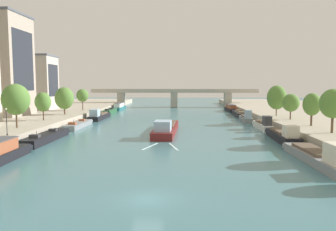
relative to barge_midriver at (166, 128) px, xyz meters
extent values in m
plane|color=#42757F|center=(0.12, -36.90, -0.98)|extent=(400.00, 400.00, 0.00)
cube|color=#B2A893|center=(-39.74, 18.10, -0.03)|extent=(36.00, 170.00, 1.90)
cube|color=#B2A893|center=(39.98, 18.10, -0.03)|extent=(36.00, 170.00, 1.90)
cube|color=maroon|center=(0.03, 0.64, -0.34)|extent=(4.60, 20.20, 1.29)
cube|color=maroon|center=(0.47, 11.01, -0.21)|extent=(3.61, 1.42, 1.02)
cube|color=maroon|center=(0.03, 0.64, 0.34)|extent=(4.68, 20.20, 0.06)
cube|color=#9EBCD6|center=(-0.26, -6.18, 1.26)|extent=(2.98, 4.13, 1.79)
cube|color=black|center=(-0.18, -4.16, 1.53)|extent=(2.25, 0.13, 0.50)
cube|color=brown|center=(0.11, 2.64, 0.55)|extent=(3.37, 10.55, 0.36)
cylinder|color=#232328|center=(0.33, -5.40, 0.92)|extent=(0.07, 0.07, 1.10)
cube|color=silver|center=(1.78, -13.77, -0.97)|extent=(1.76, 5.92, 0.03)
cube|color=silver|center=(-1.82, -13.61, -0.97)|extent=(2.24, 5.81, 0.03)
cube|color=black|center=(-19.41, -18.52, -0.25)|extent=(2.55, 1.29, 0.98)
cube|color=black|center=(-19.70, -9.72, -0.37)|extent=(2.79, 14.34, 1.22)
cube|color=black|center=(-19.63, -2.21, -0.25)|extent=(2.53, 1.28, 0.98)
cube|color=black|center=(-19.70, -9.72, 0.27)|extent=(2.84, 14.34, 0.06)
cube|color=#38383D|center=(-19.67, -6.57, 0.50)|extent=(1.33, 0.91, 0.40)
cube|color=#38383D|center=(-19.74, -13.73, 0.54)|extent=(1.47, 1.11, 0.48)
cylinder|color=#232328|center=(-19.35, -14.02, 0.85)|extent=(0.07, 0.07, 1.10)
cube|color=gray|center=(-19.86, 8.20, -0.47)|extent=(2.81, 13.52, 1.02)
cube|color=gray|center=(-19.90, 15.31, -0.37)|extent=(2.61, 1.23, 0.87)
cube|color=gray|center=(-19.86, 8.20, 0.07)|extent=(2.86, 13.52, 0.06)
cube|color=#9E5133|center=(-19.88, 11.18, 0.30)|extent=(1.37, 0.91, 0.40)
cube|color=#9E5133|center=(-19.84, 4.42, 0.34)|extent=(1.51, 1.11, 0.48)
cylinder|color=#232328|center=(-19.43, 4.15, 0.65)|extent=(0.07, 0.07, 1.10)
cube|color=black|center=(-19.26, 25.33, -0.41)|extent=(2.94, 14.24, 1.13)
cube|color=black|center=(-19.21, 32.79, -0.30)|extent=(2.70, 1.26, 0.93)
cube|color=black|center=(-19.26, 25.33, 0.18)|extent=(3.00, 14.24, 0.06)
cube|color=#9EBCD6|center=(-19.30, 20.50, 1.12)|extent=(2.15, 2.86, 1.82)
cube|color=black|center=(-19.29, 21.93, 1.40)|extent=(1.70, 0.04, 0.51)
cube|color=brown|center=(-19.25, 26.76, 0.39)|extent=(2.27, 7.41, 0.36)
cylinder|color=#232328|center=(-18.87, 21.06, 0.76)|extent=(0.07, 0.07, 1.10)
cube|color=#235633|center=(-19.87, 40.69, -0.33)|extent=(2.78, 12.69, 1.30)
cube|color=#235633|center=(-20.01, 47.36, -0.20)|extent=(2.41, 1.32, 1.02)
cube|color=#235633|center=(-19.87, 40.69, 0.34)|extent=(2.83, 12.69, 0.06)
cube|color=#38383D|center=(-19.93, 43.47, 0.57)|extent=(1.27, 0.93, 0.40)
cube|color=#38383D|center=(-19.79, 37.15, 0.61)|extent=(1.40, 1.13, 0.48)
cylinder|color=#232328|center=(-19.41, 36.91, 0.92)|extent=(0.07, 0.07, 1.10)
cube|color=#23666B|center=(-19.95, 58.41, -0.49)|extent=(2.69, 14.42, 0.99)
cube|color=#23666B|center=(-19.97, 65.96, -0.39)|extent=(2.51, 1.22, 0.86)
cube|color=#23666B|center=(-19.95, 58.41, 0.04)|extent=(2.74, 14.42, 0.06)
cube|color=white|center=(-19.94, 57.69, 0.74)|extent=(2.19, 9.23, 1.34)
cube|color=#4C4C51|center=(-19.94, 57.69, 1.45)|extent=(2.35, 9.51, 0.08)
cylinder|color=#232328|center=(-19.54, 54.09, 0.62)|extent=(0.07, 0.07, 1.10)
cube|color=gray|center=(19.58, -23.39, -0.44)|extent=(3.63, 15.32, 1.09)
cube|color=gray|center=(19.36, -15.42, -0.33)|extent=(3.08, 1.31, 0.91)
cube|color=gray|center=(19.58, -23.39, 0.14)|extent=(3.69, 15.33, 0.06)
cube|color=black|center=(19.68, -27.03, 1.58)|extent=(1.93, 0.08, 0.61)
cube|color=brown|center=(19.53, -21.86, 0.35)|extent=(2.72, 7.99, 0.36)
cube|color=black|center=(20.11, -7.46, -0.36)|extent=(3.00, 12.97, 1.24)
cube|color=black|center=(20.29, -0.66, -0.24)|extent=(2.55, 1.32, 0.99)
cube|color=black|center=(20.11, -7.46, 0.28)|extent=(3.05, 12.98, 0.06)
cube|color=beige|center=(19.99, -11.85, 1.24)|extent=(2.06, 2.63, 1.85)
cube|color=black|center=(20.02, -10.55, 1.52)|extent=(1.59, 0.07, 0.52)
cube|color=brown|center=(20.14, -6.17, 0.49)|extent=(2.25, 6.76, 0.36)
cylinder|color=#232328|center=(20.40, -11.35, 0.86)|extent=(0.07, 0.07, 1.10)
cube|color=silver|center=(20.19, 6.56, -0.38)|extent=(2.05, 10.92, 1.20)
cube|color=silver|center=(20.25, 12.36, -0.26)|extent=(1.85, 1.27, 0.97)
cube|color=silver|center=(20.19, 6.56, 0.25)|extent=(2.09, 10.92, 0.06)
cube|color=#38383D|center=(20.15, 2.85, 1.24)|extent=(1.47, 2.20, 1.91)
cube|color=black|center=(20.16, 3.95, 1.52)|extent=(1.16, 0.04, 0.53)
cube|color=brown|center=(20.20, 7.65, 0.46)|extent=(1.57, 5.69, 0.36)
cylinder|color=#232328|center=(20.44, 3.28, 0.83)|extent=(0.07, 0.07, 1.10)
cube|color=gray|center=(19.39, 20.70, -0.44)|extent=(2.14, 9.21, 1.09)
cube|color=gray|center=(19.48, 25.64, -0.33)|extent=(1.90, 1.26, 0.91)
cube|color=gray|center=(19.39, 20.70, 0.14)|extent=(2.18, 9.21, 0.06)
cube|color=#9EBCD6|center=(19.34, 17.59, 1.18)|extent=(1.52, 1.86, 2.01)
cube|color=black|center=(19.36, 18.51, 1.48)|extent=(1.19, 0.05, 0.56)
cube|color=brown|center=(19.41, 21.62, 0.35)|extent=(1.63, 4.80, 0.36)
cylinder|color=#232328|center=(19.64, 17.95, 0.72)|extent=(0.07, 0.07, 1.10)
cube|color=black|center=(20.22, 34.86, -0.38)|extent=(3.02, 14.49, 1.20)
cube|color=black|center=(20.46, 42.41, -0.26)|extent=(2.48, 1.33, 0.97)
cube|color=black|center=(20.22, 34.86, 0.25)|extent=(3.07, 14.49, 0.06)
cube|color=tan|center=(20.32, 38.03, 0.48)|extent=(1.31, 0.94, 0.40)
cube|color=tan|center=(20.10, 30.82, 0.52)|extent=(1.45, 1.14, 0.48)
cylinder|color=#232328|center=(20.47, 30.52, 0.83)|extent=(0.07, 0.07, 1.10)
cube|color=black|center=(20.25, 52.21, -0.46)|extent=(2.76, 12.65, 1.05)
cube|color=black|center=(20.07, 58.85, -0.35)|extent=(2.33, 1.29, 0.89)
cube|color=black|center=(20.25, 52.21, 0.10)|extent=(2.81, 12.65, 0.06)
cube|color=#9E5133|center=(20.27, 51.58, 0.75)|extent=(2.20, 8.11, 1.24)
cube|color=#4C4C51|center=(20.27, 51.58, 1.41)|extent=(2.36, 8.35, 0.08)
cylinder|color=#232328|center=(20.72, 48.44, 0.68)|extent=(0.07, 0.07, 1.10)
cylinder|color=brown|center=(-25.89, -7.06, 2.65)|extent=(0.30, 0.30, 3.46)
ellipsoid|color=#568438|center=(-25.89, -7.06, 5.88)|extent=(4.76, 4.76, 5.46)
cylinder|color=brown|center=(-26.06, 4.68, 2.30)|extent=(0.26, 0.26, 2.75)
ellipsoid|color=#568438|center=(-26.06, 4.68, 4.79)|extent=(3.32, 3.32, 4.07)
cylinder|color=brown|center=(-26.23, 17.97, 2.20)|extent=(0.37, 0.37, 2.56)
ellipsoid|color=#568438|center=(-26.23, 17.97, 5.00)|extent=(4.62, 4.62, 5.51)
cylinder|color=brown|center=(-25.58, 31.12, 2.56)|extent=(0.27, 0.27, 3.27)
ellipsoid|color=#568438|center=(-25.58, 31.12, 5.22)|extent=(3.45, 3.45, 3.72)
cylinder|color=brown|center=(26.58, -11.26, 2.60)|extent=(0.37, 0.37, 3.36)
ellipsoid|color=#568438|center=(26.58, -11.26, 5.55)|extent=(4.13, 4.13, 4.60)
cylinder|color=brown|center=(26.81, -2.35, 2.32)|extent=(0.37, 0.37, 2.81)
ellipsoid|color=#568438|center=(26.81, -2.35, 4.86)|extent=(3.23, 3.23, 4.12)
cylinder|color=brown|center=(26.54, 8.46, 2.20)|extent=(0.27, 0.27, 2.55)
ellipsoid|color=#568438|center=(26.54, 8.46, 4.53)|extent=(3.63, 3.63, 3.84)
cylinder|color=brown|center=(25.70, 16.14, 2.34)|extent=(0.25, 0.25, 2.84)
ellipsoid|color=#568438|center=(25.70, 16.14, 5.34)|extent=(4.55, 4.55, 5.74)
cylinder|color=black|center=(-23.08, -15.62, 2.83)|extent=(0.11, 0.11, 3.82)
sphere|color=#EAE5C6|center=(-23.08, -15.62, 4.88)|extent=(0.28, 0.28, 0.28)
cylinder|color=black|center=(-23.08, -15.62, 1.02)|extent=(0.22, 0.22, 0.20)
cube|color=#232833|center=(-34.84, 15.09, 14.05)|extent=(0.04, 10.26, 14.32)
cube|color=#BCB2A8|center=(-41.37, 34.07, 8.76)|extent=(12.52, 9.24, 15.68)
cube|color=#565B66|center=(-41.37, 34.07, 16.85)|extent=(12.89, 9.51, 0.50)
cube|color=#232833|center=(-35.09, 34.07, 9.54)|extent=(0.04, 7.39, 9.41)
cube|color=#ADA899|center=(0.12, 72.13, 5.20)|extent=(67.72, 4.40, 0.60)
cube|color=#ADA899|center=(0.12, 70.13, 5.95)|extent=(67.72, 0.30, 0.90)
cube|color=#ADA899|center=(0.12, 74.13, 5.95)|extent=(67.72, 0.30, 0.90)
cube|color=#ADA899|center=(-21.74, 72.13, 1.96)|extent=(2.80, 3.60, 5.88)
cube|color=#ADA899|center=(0.12, 72.13, 1.96)|extent=(2.80, 3.60, 5.88)
cube|color=#ADA899|center=(21.98, 72.13, 1.96)|extent=(2.80, 3.60, 5.88)
camera|label=1|loc=(2.87, -63.63, 8.66)|focal=35.42mm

